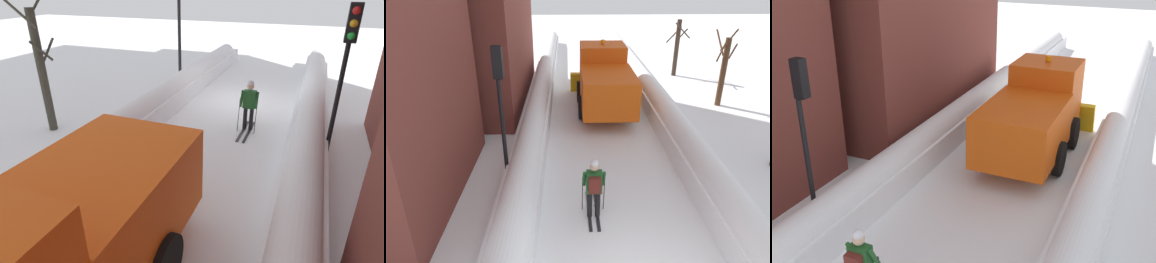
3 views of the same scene
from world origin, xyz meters
The scene contains 5 objects.
ground_plane centered at (0.00, 10.00, 0.00)m, with size 80.00×80.00×0.00m, color white.
snowbank_left centered at (-2.79, 10.00, 0.58)m, with size 1.10×36.00×1.24m.
snowbank_right centered at (2.79, 10.00, 0.55)m, with size 1.10×36.00×1.20m.
plow_truck centered at (0.32, 10.90, 1.48)m, with size 3.20×5.98×3.12m.
traffic_light_pole centered at (-3.35, 4.48, 3.07)m, with size 0.28×0.42×4.38m.
Camera 3 is at (3.85, -2.65, 6.70)m, focal length 41.71 mm.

